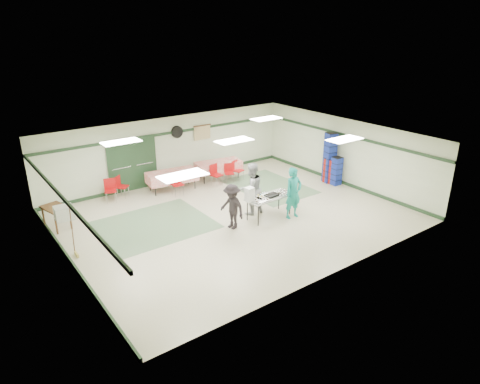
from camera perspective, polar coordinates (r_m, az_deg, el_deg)
floor at (r=14.78m, az=-0.74°, el=-3.22°), size 11.00×11.00×0.00m
ceiling at (r=13.86m, az=-0.80°, el=6.96°), size 11.00×11.00×0.00m
wall_back at (r=17.94m, az=-9.21°, el=5.63°), size 11.00×0.00×11.00m
wall_front at (r=11.20m, az=12.81°, el=-4.67°), size 11.00×0.00×11.00m
wall_left at (r=12.16m, az=-22.38°, el=-3.66°), size 0.00×9.00×9.00m
wall_right at (r=17.87m, az=13.79°, el=5.22°), size 0.00×9.00×9.00m
trim_back at (r=17.74m, az=-9.29°, el=7.78°), size 11.00×0.06×0.10m
baseboard_back at (r=18.31m, az=-8.92°, el=1.73°), size 11.00×0.06×0.12m
trim_left at (r=11.91m, az=-22.72°, el=-0.57°), size 0.06×9.00×0.10m
baseboard_left at (r=12.74m, az=-21.43°, el=-8.89°), size 0.06×9.00×0.12m
trim_right at (r=17.67m, az=13.92°, el=7.38°), size 0.06×9.00×0.10m
baseboard_right at (r=18.24m, az=13.37°, el=1.32°), size 0.06×9.00×0.12m
green_patch_a at (r=14.44m, az=-11.21°, el=-4.28°), size 3.50×3.00×0.01m
green_patch_b at (r=17.46m, az=3.87°, el=0.75°), size 2.50×3.50×0.01m
double_door_left at (r=17.13m, az=-15.58°, el=3.29°), size 0.90×0.06×2.10m
double_door_right at (r=17.47m, az=-12.69°, el=3.91°), size 0.90×0.06×2.10m
door_frame at (r=17.28m, az=-14.11°, el=3.59°), size 2.00×0.03×2.15m
wall_fan at (r=17.85m, az=-8.39°, el=7.92°), size 0.50×0.10×0.50m
scroll_banner at (r=18.47m, az=-5.06°, el=7.89°), size 0.80×0.02×0.60m
serving_table at (r=14.46m, az=3.93°, el=-0.77°), size 1.74×0.78×0.76m
sheet_tray_right at (r=14.77m, az=5.77°, el=-0.09°), size 0.60×0.47×0.02m
sheet_tray_mid at (r=14.38m, az=3.22°, el=-0.62°), size 0.63×0.49×0.02m
sheet_tray_left at (r=14.07m, az=2.65°, el=-1.12°), size 0.64×0.50×0.02m
baking_pan at (r=14.43m, az=4.22°, el=-0.44°), size 0.48×0.32×0.08m
foam_box_stack at (r=13.94m, az=1.28°, el=-0.32°), size 0.27×0.25×0.48m
volunteer_teal at (r=14.47m, az=7.12°, el=-0.13°), size 0.67×0.46×1.77m
volunteer_grey at (r=14.65m, az=1.52°, el=0.45°), size 0.89×0.70×1.84m
volunteer_dark at (r=13.65m, az=-1.08°, el=-1.96°), size 0.70×1.04×1.50m
dining_table_a at (r=18.15m, az=-2.89°, el=3.50°), size 2.02×1.15×0.77m
dining_table_b at (r=17.11m, az=-9.04°, el=2.11°), size 2.06×1.12×0.77m
chair_a at (r=17.79m, az=-1.51°, el=2.84°), size 0.48×0.48×0.79m
chair_b at (r=17.44m, az=-3.33°, el=2.61°), size 0.48×0.48×0.88m
chair_c at (r=18.01m, az=-0.47°, el=3.19°), size 0.49×0.49×0.84m
chair_d at (r=16.59m, az=-8.49°, el=1.39°), size 0.44×0.44×0.88m
chair_loose_a at (r=16.80m, az=-15.68°, el=0.96°), size 0.55×0.55×0.84m
chair_loose_b at (r=16.49m, az=-16.94°, el=0.53°), size 0.51×0.51×0.88m
crate_stack_blue_a at (r=17.98m, az=11.88°, el=4.48°), size 0.49×0.49×2.10m
crate_stack_red at (r=18.10m, az=11.88°, el=2.82°), size 0.44×0.44×1.03m
crate_stack_blue_b at (r=17.87m, az=12.71°, el=2.75°), size 0.38×0.38×1.18m
printer_table at (r=14.89m, az=-23.39°, el=-2.18°), size 0.82×1.06×0.74m
office_printer at (r=13.75m, az=-22.41°, el=-2.59°), size 0.55×0.49×0.41m
broom at (r=12.90m, az=-21.46°, el=-4.91°), size 0.06×0.24×1.48m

